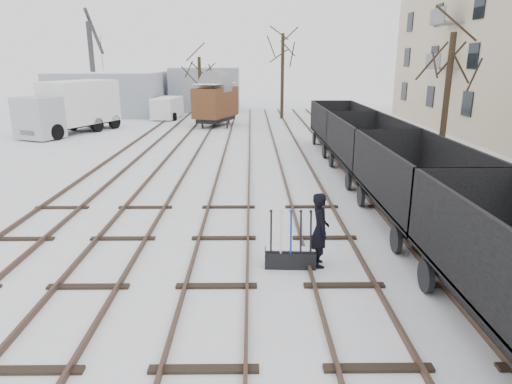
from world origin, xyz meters
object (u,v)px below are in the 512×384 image
panel_van (167,108)px  lorry (71,107)px  ground_frame (290,257)px  worker (320,230)px  box_van_wagon (216,101)px  crane (95,88)px

panel_van → lorry: bearing=-114.3°
ground_frame → worker: 1.02m
box_van_wagon → panel_van: 6.93m
box_van_wagon → crane: (-12.09, 7.63, 0.58)m
box_van_wagon → crane: 14.31m
ground_frame → box_van_wagon: bearing=101.0°
lorry → crane: bearing=123.2°
crane → panel_van: bearing=-24.9°
lorry → panel_van: (5.31, 8.75, -0.92)m
panel_van → crane: (-7.29, 2.73, 1.56)m
ground_frame → crane: crane is taller
worker → panel_van: 32.65m
worker → crane: (-16.68, 34.00, 1.58)m
box_van_wagon → lorry: lorry is taller
worker → lorry: 26.92m
box_van_wagon → lorry: size_ratio=0.58×
ground_frame → worker: worker is taller
box_van_wagon → crane: crane is taller
ground_frame → lorry: size_ratio=0.17×
worker → box_van_wagon: bearing=6.8°
box_van_wagon → panel_van: (-4.80, 4.91, -0.98)m
panel_van → worker: bearing=-66.3°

